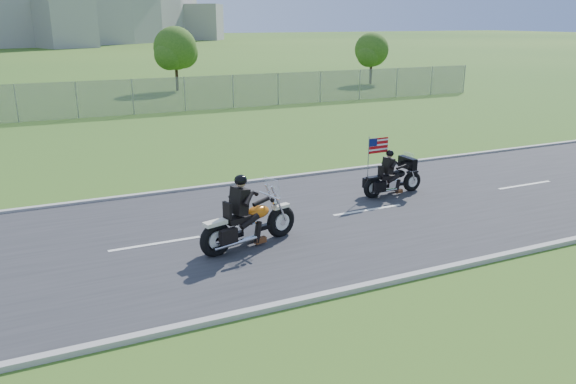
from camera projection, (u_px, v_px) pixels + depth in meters
name	position (u px, v px, depth m)	size (l,w,h in m)	color
ground	(234.00, 233.00, 14.28)	(420.00, 420.00, 0.00)	#244C18
road	(234.00, 232.00, 14.28)	(120.00, 8.00, 0.04)	#28282B
curb_north	(192.00, 189.00, 17.79)	(120.00, 0.18, 0.12)	#9E9B93
curb_south	(304.00, 300.00, 10.75)	(120.00, 0.18, 0.12)	#9E9B93
fence	(16.00, 103.00, 29.37)	(60.00, 0.03, 2.00)	gray
tree_fence_near	(176.00, 51.00, 41.91)	(3.52, 3.28, 4.75)	#382316
tree_fence_far	(372.00, 52.00, 46.63)	(3.08, 2.87, 4.20)	#382316
motorcycle_lead	(248.00, 224.00, 13.23)	(2.68, 1.13, 1.84)	black
motorcycle_follow	(393.00, 180.00, 17.20)	(2.16, 0.72, 1.80)	black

